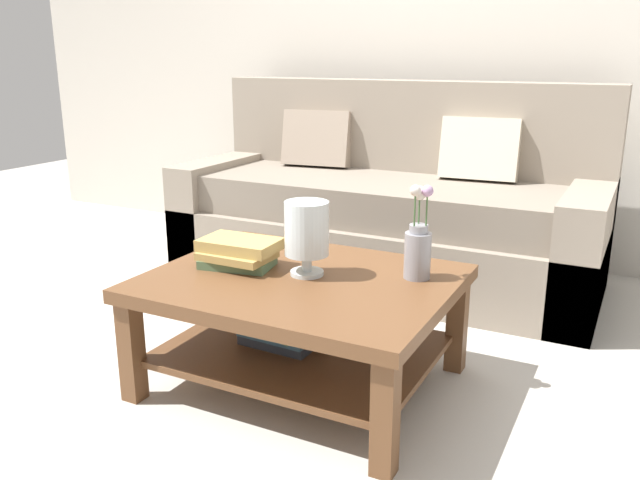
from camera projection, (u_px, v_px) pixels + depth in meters
The scene contains 7 objects.
ground_plane at pixel (321, 347), 2.78m from camera, with size 10.00×10.00×0.00m, color #B7B2A8.
back_wall at pixel (449, 28), 3.82m from camera, with size 6.40×0.12×2.70m, color beige.
couch at pixel (387, 212), 3.59m from camera, with size 2.26×0.90×1.06m.
coffee_table at pixel (300, 307), 2.40m from camera, with size 1.08×0.86×0.43m.
book_stack_main at pixel (238, 252), 2.46m from camera, with size 0.30×0.22×0.10m.
glass_hurricane_vase at pixel (307, 231), 2.34m from camera, with size 0.16×0.16×0.27m.
flower_pitcher at pixel (418, 245), 2.32m from camera, with size 0.10×0.10×0.34m.
Camera 1 is at (1.16, -2.27, 1.21)m, focal length 36.64 mm.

